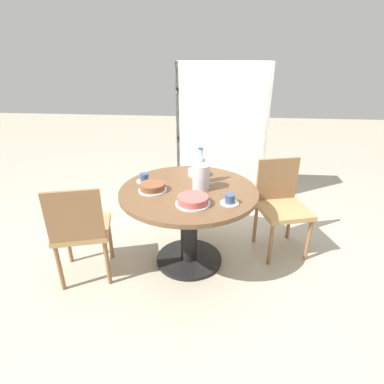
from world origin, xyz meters
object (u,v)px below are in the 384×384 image
(chair_b, at_px, (281,204))
(cup_b, at_px, (144,178))
(cup_a, at_px, (230,200))
(water_bottle, at_px, (200,169))
(chair_a, at_px, (81,229))
(coffee_pot, at_px, (201,176))
(cake_second, at_px, (153,187))
(cake_main, at_px, (193,201))
(bookshelf, at_px, (222,137))

(chair_b, height_order, cup_b, chair_b)
(cup_b, bearing_deg, cup_a, -25.62)
(chair_b, height_order, water_bottle, water_bottle)
(chair_a, bearing_deg, coffee_pot, -177.64)
(cup_b, bearing_deg, cake_second, -58.10)
(cake_main, bearing_deg, cake_second, 149.06)
(bookshelf, relative_size, cup_a, 12.04)
(coffee_pot, height_order, cup_b, coffee_pot)
(chair_b, xyz_separation_m, cake_second, (-1.11, -0.36, 0.27))
(bookshelf, bearing_deg, cake_second, 69.13)
(chair_a, distance_m, water_bottle, 1.08)
(coffee_pot, bearing_deg, bookshelf, 83.53)
(coffee_pot, distance_m, cake_second, 0.40)
(coffee_pot, distance_m, cake_main, 0.29)
(coffee_pot, bearing_deg, cake_second, -170.20)
(cup_a, distance_m, cup_b, 0.81)
(chair_b, bearing_deg, cake_second, -178.26)
(chair_a, relative_size, coffee_pot, 3.40)
(coffee_pot, height_order, cup_a, coffee_pot)
(coffee_pot, height_order, cake_main, coffee_pot)
(chair_a, relative_size, cup_a, 6.25)
(bookshelf, distance_m, coffee_pot, 1.36)
(coffee_pot, bearing_deg, cup_b, 167.25)
(chair_b, relative_size, cup_b, 6.25)
(water_bottle, relative_size, cake_main, 1.20)
(cup_b, bearing_deg, coffee_pot, -12.75)
(water_bottle, bearing_deg, cup_a, -56.75)
(bookshelf, height_order, coffee_pot, bookshelf)
(chair_b, height_order, cake_second, chair_b)
(water_bottle, bearing_deg, cup_b, -176.98)
(chair_a, height_order, cup_b, chair_a)
(chair_b, bearing_deg, cup_a, -149.19)
(bookshelf, height_order, cake_second, bookshelf)
(cake_second, bearing_deg, water_bottle, 28.93)
(coffee_pot, distance_m, cup_a, 0.34)
(water_bottle, xyz_separation_m, cake_main, (-0.02, -0.41, -0.10))
(bookshelf, xyz_separation_m, cake_main, (-0.19, -1.63, -0.06))
(coffee_pot, xyz_separation_m, cup_b, (-0.50, 0.11, -0.08))
(bookshelf, height_order, cup_b, bookshelf)
(chair_a, relative_size, bookshelf, 0.52)
(cake_main, bearing_deg, chair_b, 36.55)
(cup_a, bearing_deg, cup_b, 154.38)
(cake_second, bearing_deg, cake_main, -30.94)
(bookshelf, xyz_separation_m, cup_a, (0.08, -1.59, -0.07))
(chair_b, bearing_deg, cup_b, 172.18)
(bookshelf, distance_m, water_bottle, 1.23)
(cake_main, bearing_deg, cup_a, 8.12)
(cake_second, bearing_deg, bookshelf, 69.13)
(water_bottle, bearing_deg, chair_b, 11.61)
(cup_a, bearing_deg, bookshelf, 92.78)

